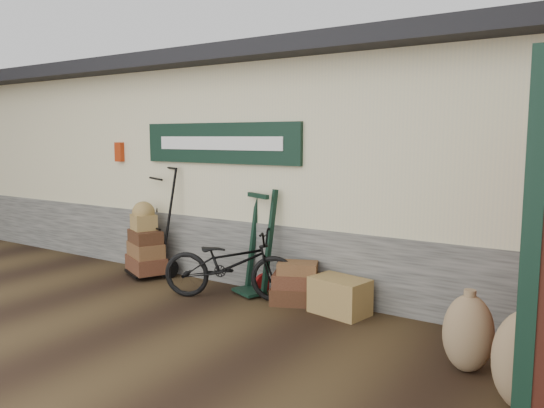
% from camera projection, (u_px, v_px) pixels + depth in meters
% --- Properties ---
extents(ground, '(80.00, 80.00, 0.00)m').
position_uv_depth(ground, '(190.00, 304.00, 6.48)').
color(ground, black).
rests_on(ground, ground).
extents(station_building, '(14.40, 4.10, 3.20)m').
position_uv_depth(station_building, '(303.00, 163.00, 8.55)').
color(station_building, '#4C4C47').
rests_on(station_building, ground).
extents(porter_trolley, '(1.00, 0.90, 1.63)m').
position_uv_depth(porter_trolley, '(157.00, 220.00, 7.79)').
color(porter_trolley, black).
rests_on(porter_trolley, ground).
extents(green_barrow, '(0.62, 0.58, 1.37)m').
position_uv_depth(green_barrow, '(258.00, 242.00, 6.86)').
color(green_barrow, black).
rests_on(green_barrow, ground).
extents(suitcase_stack, '(0.70, 0.58, 0.53)m').
position_uv_depth(suitcase_stack, '(295.00, 283.00, 6.48)').
color(suitcase_stack, '#3B2312').
rests_on(suitcase_stack, ground).
extents(wicker_hamper, '(0.71, 0.53, 0.42)m').
position_uv_depth(wicker_hamper, '(340.00, 296.00, 6.12)').
color(wicker_hamper, olive).
rests_on(wicker_hamper, ground).
extents(bicycle, '(1.21, 1.82, 1.00)m').
position_uv_depth(bicycle, '(230.00, 260.00, 6.64)').
color(bicycle, black).
rests_on(bicycle, ground).
extents(burlap_sack_left, '(0.51, 0.47, 0.69)m').
position_uv_depth(burlap_sack_left, '(468.00, 333.00, 4.59)').
color(burlap_sack_left, olive).
rests_on(burlap_sack_left, ground).
extents(burlap_sack_right, '(0.51, 0.43, 0.78)m').
position_uv_depth(burlap_sack_right, '(526.00, 361.00, 3.91)').
color(burlap_sack_right, olive).
rests_on(burlap_sack_right, ground).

